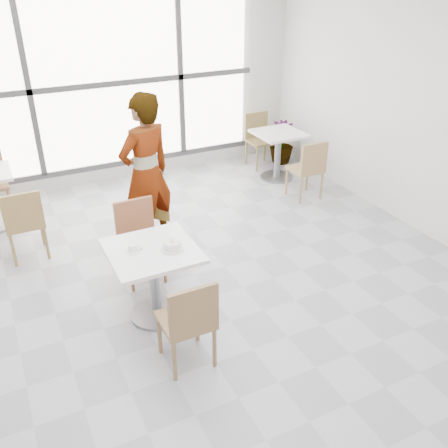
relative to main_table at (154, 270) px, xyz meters
name	(u,v)px	position (x,y,z in m)	size (l,w,h in m)	color
floor	(211,296)	(0.60, 0.03, -0.52)	(7.00, 7.00, 0.00)	#9E9EA5
wall_back	(108,83)	(0.60, 3.53, 0.98)	(6.00, 6.00, 0.00)	silver
window	(109,84)	(0.60, 3.46, 0.98)	(4.60, 0.07, 2.52)	white
main_table	(154,270)	(0.00, 0.00, 0.00)	(0.80, 0.80, 0.75)	white
chair_near	(189,319)	(0.03, -0.78, -0.02)	(0.42, 0.42, 0.87)	olive
chair_far	(138,235)	(0.09, 0.75, -0.02)	(0.42, 0.42, 0.87)	brown
oatmeal_bowl	(172,245)	(0.17, -0.08, 0.27)	(0.21, 0.21, 0.10)	white
coffee_cup	(133,248)	(-0.16, 0.04, 0.26)	(0.16, 0.13, 0.07)	white
person	(146,175)	(0.39, 1.29, 0.41)	(0.68, 0.45, 1.87)	black
bg_table_right	(278,149)	(2.88, 2.42, -0.04)	(0.70, 0.70, 0.75)	white
bg_chair_left_near	(24,220)	(-0.96, 1.64, -0.02)	(0.42, 0.42, 0.87)	olive
bg_chair_right_near	(309,167)	(2.85, 1.56, -0.02)	(0.42, 0.42, 0.87)	#9E7D4E
bg_chair_right_far	(259,136)	(2.90, 3.06, -0.02)	(0.42, 0.42, 0.87)	olive
plant_right	(282,142)	(3.30, 2.97, -0.17)	(0.40, 0.40, 0.71)	#3C7A3A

